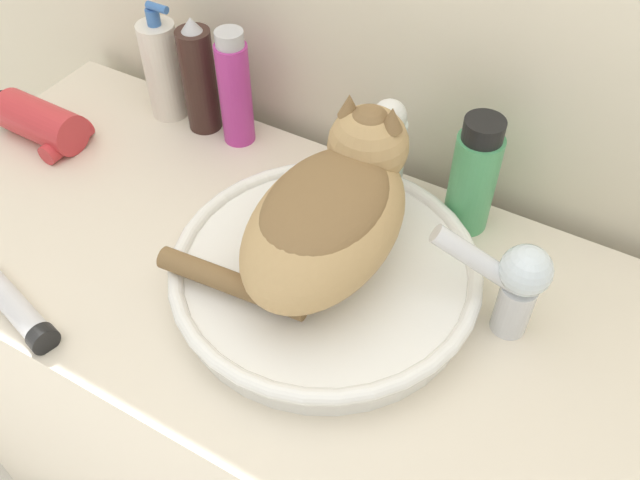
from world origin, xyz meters
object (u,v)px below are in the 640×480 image
faucet (514,282)px  shampoo_bottle_tall (235,90)px  lotion_bottle_white (386,150)px  cat (331,210)px  hair_dryer (42,123)px  cream_tube (13,304)px  mouthwash_bottle (473,177)px  hairspray_can_black (199,79)px  soap_pump_bottle (163,69)px

faucet → shampoo_bottle_tall: 0.51m
lotion_bottle_white → shampoo_bottle_tall: bearing=180.0°
cat → hair_dryer: cat is taller
cat → cream_tube: bearing=126.7°
mouthwash_bottle → shampoo_bottle_tall: size_ratio=0.93×
hairspray_can_black → cream_tube: (0.02, -0.43, -0.07)m
faucet → mouthwash_bottle: size_ratio=0.83×
hair_dryer → faucet: bearing=-177.9°
faucet → cream_tube: faucet is taller
hairspray_can_black → mouthwash_bottle: bearing=0.0°
cat → soap_pump_bottle: (-0.41, 0.19, -0.04)m
cat → shampoo_bottle_tall: bearing=54.4°
cat → cream_tube: 0.42m
soap_pump_bottle → faucet: bearing=-13.1°
lotion_bottle_white → shampoo_bottle_tall: size_ratio=0.85×
soap_pump_bottle → cat: bearing=-24.5°
soap_pump_bottle → lotion_bottle_white: bearing=-0.0°
mouthwash_bottle → soap_pump_bottle: bearing=180.0°
faucet → cream_tube: 0.61m
mouthwash_bottle → hair_dryer: 0.68m
hairspray_can_black → cream_tube: hairspray_can_black is taller
faucet → cream_tube: size_ratio=0.85×
lotion_bottle_white → mouthwash_bottle: size_ratio=0.91×
lotion_bottle_white → mouthwash_bottle: mouthwash_bottle is taller
cat → hairspray_can_black: cat is taller
cat → faucet: bearing=-80.5°
cat → soap_pump_bottle: cat is taller
shampoo_bottle_tall → soap_pump_bottle: 0.14m
shampoo_bottle_tall → soap_pump_bottle: (-0.14, 0.00, -0.01)m
lotion_bottle_white → soap_pump_bottle: 0.40m
mouthwash_bottle → cream_tube: 0.61m
hairspray_can_black → lotion_bottle_white: (0.33, 0.00, -0.01)m
faucet → mouthwash_bottle: bearing=-68.2°
mouthwash_bottle → shampoo_bottle_tall: shampoo_bottle_tall is taller
mouthwash_bottle → hair_dryer: bearing=-166.6°
cat → faucet: cat is taller
hair_dryer → cat: bearing=178.1°
faucet → soap_pump_bottle: (-0.63, 0.15, 0.00)m
mouthwash_bottle → hair_dryer: mouthwash_bottle is taller
mouthwash_bottle → hair_dryer: (-0.66, -0.16, -0.05)m
cream_tube → shampoo_bottle_tall: bearing=84.0°
soap_pump_bottle → cream_tube: size_ratio=1.14×
hairspray_can_black → lotion_bottle_white: 0.33m
cat → cream_tube: size_ratio=1.71×
faucet → lotion_bottle_white: size_ratio=0.92×
lotion_bottle_white → faucet: bearing=-32.1°
lotion_bottle_white → hair_dryer: lotion_bottle_white is taller
faucet → hairspray_can_black: size_ratio=0.76×
faucet → hair_dryer: 0.76m
hairspray_can_black → soap_pump_bottle: soap_pump_bottle is taller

